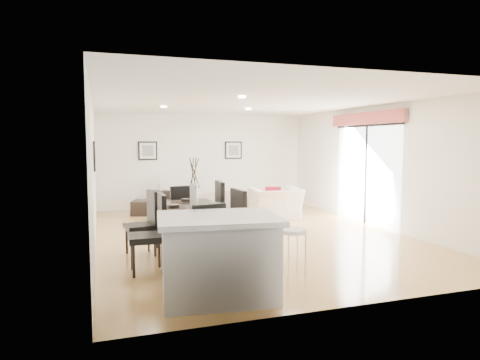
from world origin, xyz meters
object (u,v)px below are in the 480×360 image
object	(u,v)px
dining_chair_head	(213,240)
dining_chair_foot	(181,210)
dining_chair_wfar	(146,219)
dining_chair_enear	(246,222)
coffee_table	(151,208)
dining_chair_wnear	(154,229)
dining_chair_efar	(227,211)
side_table	(160,200)
dining_table	(194,213)
bar_stool	(293,237)
kitchen_island	(218,256)
sofa	(213,202)
armchair	(275,203)

from	to	relation	value
dining_chair_head	dining_chair_foot	bearing A→B (deg)	79.36
dining_chair_wfar	dining_chair_head	distance (m)	1.91
dining_chair_enear	coffee_table	distance (m)	5.09
dining_chair_wnear	coffee_table	size ratio (longest dim) A/B	1.21
dining_chair_efar	dining_chair_wfar	bearing A→B (deg)	93.61
coffee_table	side_table	xyz separation A→B (m)	(0.32, 0.66, 0.09)
dining_chair_enear	coffee_table	world-z (taller)	dining_chair_enear
dining_chair_wnear	dining_chair_head	distance (m)	1.02
dining_table	dining_chair_enear	bearing A→B (deg)	-38.97
dining_chair_wnear	dining_chair_foot	distance (m)	1.91
dining_chair_wfar	dining_chair_foot	bearing A→B (deg)	125.70
dining_table	bar_stool	distance (m)	2.01
dining_chair_wnear	dining_chair_efar	bearing A→B (deg)	126.60
dining_table	dining_chair_enear	world-z (taller)	dining_chair_enear
side_table	kitchen_island	size ratio (longest dim) A/B	0.36
dining_chair_wnear	coffee_table	bearing A→B (deg)	174.70
dining_chair_wfar	bar_stool	bearing A→B (deg)	25.79
dining_chair_efar	dining_chair_foot	xyz separation A→B (m)	(-0.69, 0.74, -0.07)
dining_chair_foot	kitchen_island	xyz separation A→B (m)	(-0.10, -3.04, -0.09)
dining_chair_wnear	bar_stool	distance (m)	2.06
dining_chair_efar	dining_chair_wnear	bearing A→B (deg)	129.72
dining_table	dining_chair_head	distance (m)	1.27
dining_chair_wnear	dining_chair_efar	size ratio (longest dim) A/B	0.95
dining_chair_enear	dining_chair_efar	distance (m)	1.02
sofa	dining_chair_foot	bearing A→B (deg)	57.68
armchair	dining_chair_wfar	world-z (taller)	dining_chair_wfar
sofa	dining_chair_head	size ratio (longest dim) A/B	1.94
armchair	dining_chair_efar	bearing A→B (deg)	55.16
dining_chair_wnear	dining_chair_efar	xyz separation A→B (m)	(1.41, 1.02, 0.03)
coffee_table	kitchen_island	bearing A→B (deg)	-69.30
armchair	coffee_table	distance (m)	3.24
dining_chair_foot	armchair	bearing A→B (deg)	-156.81
armchair	dining_chair_efar	size ratio (longest dim) A/B	0.98
dining_chair_enear	dining_chair_head	size ratio (longest dim) A/B	1.10
dining_chair_efar	kitchen_island	xyz separation A→B (m)	(-0.79, -2.30, -0.16)
armchair	kitchen_island	world-z (taller)	kitchen_island
sofa	coffee_table	world-z (taller)	sofa
side_table	bar_stool	bearing A→B (deg)	-83.72
bar_stool	dining_chair_efar	bearing A→B (deg)	95.13
dining_chair_wnear	kitchen_island	xyz separation A→B (m)	(0.62, -1.28, -0.13)
dining_chair_head	sofa	bearing A→B (deg)	65.49
dining_chair_wfar	dining_chair_head	bearing A→B (deg)	12.09
dining_chair_wnear	side_table	bearing A→B (deg)	172.16
dining_table	coffee_table	size ratio (longest dim) A/B	2.19
dining_chair_head	side_table	world-z (taller)	dining_chair_head
kitchen_island	dining_chair_efar	bearing A→B (deg)	77.92
dining_chair_foot	bar_stool	bearing A→B (deg)	97.15
dining_chair_head	armchair	bearing A→B (deg)	47.46
sofa	kitchen_island	world-z (taller)	kitchen_island
dining_chair_wfar	coffee_table	bearing A→B (deg)	162.78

